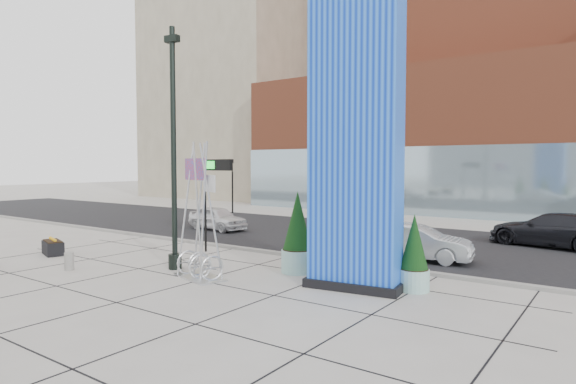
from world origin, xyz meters
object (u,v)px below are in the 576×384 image
Objects in this scene: concrete_bollard at (69,261)px; car_silver_mid at (416,243)px; lamp_post at (174,171)px; car_white_west at (217,218)px; overhead_street_sign at (217,173)px; public_art_sculpture at (200,243)px; blue_pylon at (356,134)px.

car_silver_mid reaches higher than concrete_bollard.
lamp_post reaches higher than car_white_west.
overhead_street_sign is 1.01× the size of car_white_west.
public_art_sculpture is 7.14× the size of concrete_bollard.
overhead_street_sign reaches higher than car_silver_mid.
lamp_post is at bearing -176.51° from blue_pylon.
blue_pylon is at bearing -4.78° from overhead_street_sign.
public_art_sculpture is 1.14× the size of car_white_west.
car_white_west is 0.94× the size of car_silver_mid.
blue_pylon reaches higher than car_white_west.
public_art_sculpture is at bearing -167.26° from blue_pylon.
public_art_sculpture reaches higher than car_silver_mid.
car_white_west is at bearing 125.45° from lamp_post.
blue_pylon is 10.82m from concrete_bollard.
lamp_post is 3.18m from overhead_street_sign.
lamp_post is 9.45m from car_silver_mid.
blue_pylon is 7.62m from overhead_street_sign.
lamp_post is 2.17× the size of car_white_west.
public_art_sculpture is at bearing -15.24° from lamp_post.
public_art_sculpture is 11.59m from car_white_west.
car_white_west reaches higher than concrete_bollard.
concrete_bollard is at bearing 124.38° from car_silver_mid.
concrete_bollard is at bearing -141.64° from public_art_sculpture.
lamp_post is at bearing 38.74° from concrete_bollard.
car_white_west is 12.43m from car_silver_mid.
overhead_street_sign is (-0.89, 3.05, -0.10)m from lamp_post.
concrete_bollard is 10.97m from car_white_west.
overhead_street_sign reaches higher than concrete_bollard.
public_art_sculpture is at bearing -44.58° from overhead_street_sign.
public_art_sculpture is 8.30m from car_silver_mid.
blue_pylon is 2.15× the size of public_art_sculpture.
blue_pylon reaches higher than lamp_post.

